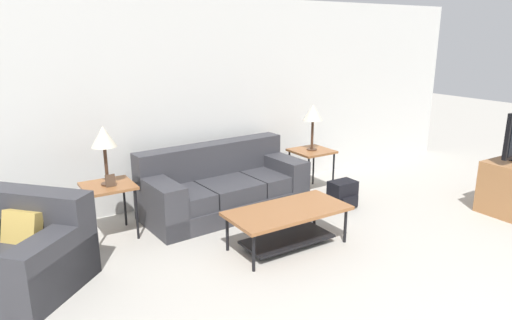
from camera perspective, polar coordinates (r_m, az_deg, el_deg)
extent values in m
cube|color=silver|center=(6.08, -5.47, 7.43)|extent=(9.04, 0.06, 2.60)
cube|color=#38383D|center=(5.71, -3.83, -5.44)|extent=(2.06, 1.00, 0.22)
cube|color=#38383D|center=(5.32, -9.92, -4.84)|extent=(0.70, 0.83, 0.20)
cube|color=#38383D|center=(5.62, -3.76, -3.50)|extent=(0.70, 0.83, 0.20)
cube|color=#38383D|center=(5.98, 1.69, -2.28)|extent=(0.70, 0.83, 0.20)
cube|color=#38383D|center=(5.80, -5.55, 0.17)|extent=(2.03, 0.38, 0.40)
cube|color=#38383D|center=(5.27, -11.92, -5.49)|extent=(0.33, 0.90, 0.58)
cube|color=#38383D|center=(6.12, 3.03, -2.17)|extent=(0.33, 0.90, 0.58)
cube|color=#38383D|center=(4.54, -27.68, -11.82)|extent=(1.36, 1.37, 0.40)
cube|color=#38383D|center=(4.60, -25.70, -5.77)|extent=(0.89, 0.94, 0.40)
cube|color=#38383D|center=(4.27, -23.87, -11.90)|extent=(0.83, 0.80, 0.56)
cube|color=tan|center=(4.50, -27.22, -7.83)|extent=(0.37, 0.38, 0.36)
cube|color=#935B33|center=(4.71, 4.00, -6.35)|extent=(1.27, 0.62, 0.04)
cylinder|color=black|center=(4.31, -0.29, -11.50)|extent=(0.03, 0.03, 0.38)
cylinder|color=black|center=(4.96, 11.10, -8.05)|extent=(0.03, 0.03, 0.38)
cylinder|color=black|center=(4.71, -3.61, -9.13)|extent=(0.03, 0.03, 0.38)
cylinder|color=black|center=(5.31, 7.35, -6.29)|extent=(0.03, 0.03, 0.38)
cube|color=black|center=(4.84, 3.93, -9.83)|extent=(0.95, 0.44, 0.02)
cube|color=#935B33|center=(5.12, -18.01, -3.10)|extent=(0.52, 0.51, 0.03)
cylinder|color=black|center=(4.98, -19.55, -7.45)|extent=(0.03, 0.03, 0.57)
cylinder|color=black|center=(5.08, -14.68, -6.58)|extent=(0.03, 0.03, 0.57)
cylinder|color=black|center=(5.37, -20.63, -5.86)|extent=(0.03, 0.03, 0.57)
cylinder|color=black|center=(5.46, -16.10, -5.08)|extent=(0.03, 0.03, 0.57)
cube|color=#935B33|center=(6.35, 6.98, 1.12)|extent=(0.52, 0.51, 0.03)
cylinder|color=black|center=(6.14, 6.56, -2.27)|extent=(0.03, 0.03, 0.57)
cylinder|color=black|center=(6.42, 9.64, -1.60)|extent=(0.03, 0.03, 0.57)
cylinder|color=black|center=(6.46, 4.16, -1.30)|extent=(0.03, 0.03, 0.57)
cylinder|color=black|center=(6.73, 7.19, -0.70)|extent=(0.03, 0.03, 0.57)
cylinder|color=#472D1E|center=(5.11, -18.04, -2.85)|extent=(0.14, 0.14, 0.02)
cylinder|color=#472D1E|center=(5.05, -18.23, -0.61)|extent=(0.04, 0.04, 0.40)
cone|color=beige|center=(4.98, -18.53, 2.81)|extent=(0.26, 0.26, 0.22)
cylinder|color=#472D1E|center=(6.35, 6.98, 1.33)|extent=(0.14, 0.14, 0.02)
cylinder|color=#472D1E|center=(6.30, 7.05, 3.17)|extent=(0.04, 0.04, 0.40)
cone|color=beige|center=(6.24, 7.14, 5.94)|extent=(0.26, 0.26, 0.22)
cube|color=black|center=(5.94, 10.74, -4.21)|extent=(0.34, 0.23, 0.34)
cube|color=black|center=(5.87, 11.62, -5.21)|extent=(0.25, 0.05, 0.14)
cylinder|color=black|center=(5.97, 9.20, -3.86)|extent=(0.02, 0.02, 0.26)
cylinder|color=black|center=(6.09, 10.51, -3.53)|extent=(0.02, 0.02, 0.26)
cube|color=#4C3828|center=(5.02, -17.74, -2.46)|extent=(0.10, 0.04, 0.13)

